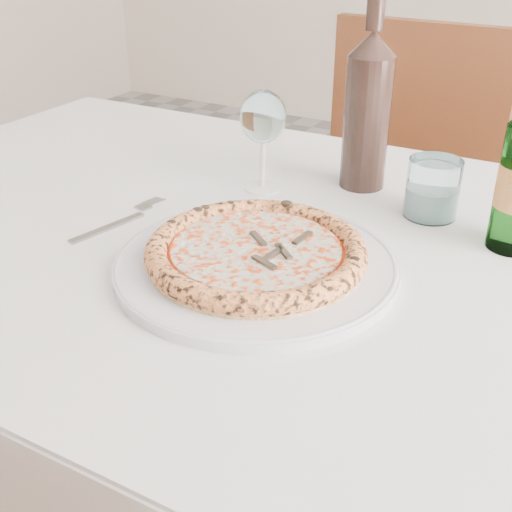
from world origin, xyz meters
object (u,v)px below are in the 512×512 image
object	(u,v)px
chair_far	(393,188)
wine_glass	(263,119)
plate	(256,264)
wine_bottle	(367,110)
pizza	(256,252)
tumbler	(432,192)
dining_table	(289,287)

from	to	relation	value
chair_far	wine_glass	world-z (taller)	chair_far
chair_far	plate	bearing A→B (deg)	-84.47
plate	wine_bottle	size ratio (longest dim) A/B	1.20
pizza	wine_glass	xyz separation A→B (m)	(-0.12, 0.25, 0.09)
chair_far	pizza	bearing A→B (deg)	-84.47
wine_bottle	pizza	bearing A→B (deg)	-92.75
chair_far	pizza	distance (m)	0.93
plate	tumbler	bearing A→B (deg)	61.21
dining_table	chair_far	xyz separation A→B (m)	(-0.09, 0.79, -0.14)
plate	wine_bottle	distance (m)	0.36
pizza	wine_bottle	distance (m)	0.36
wine_bottle	plate	bearing A→B (deg)	-92.74
dining_table	plate	bearing A→B (deg)	-90.00
tumbler	wine_bottle	size ratio (longest dim) A/B	0.29
chair_far	wine_bottle	distance (m)	0.66
chair_far	wine_glass	distance (m)	0.73
tumbler	wine_bottle	distance (m)	0.18
dining_table	chair_far	size ratio (longest dim) A/B	1.71
wine_glass	plate	bearing A→B (deg)	-63.35
plate	wine_bottle	xyz separation A→B (m)	(0.02, 0.34, 0.12)
chair_far	dining_table	bearing A→B (deg)	-83.77
chair_far	tumbler	bearing A→B (deg)	-68.88
chair_far	wine_glass	bearing A→B (deg)	-93.31
chair_far	tumbler	distance (m)	0.71
tumbler	wine_bottle	xyz separation A→B (m)	(-0.13, 0.07, 0.09)
chair_far	plate	world-z (taller)	chair_far
chair_far	wine_glass	xyz separation A→B (m)	(-0.04, -0.64, 0.34)
pizza	tumbler	size ratio (longest dim) A/B	3.19
dining_table	tumbler	world-z (taller)	tumbler
plate	pizza	world-z (taller)	pizza
dining_table	wine_glass	bearing A→B (deg)	130.21
plate	tumbler	world-z (taller)	tumbler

